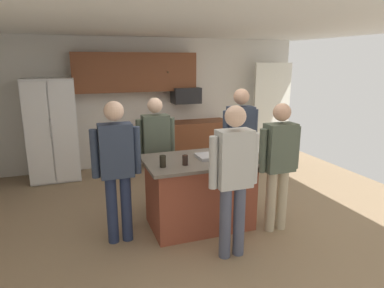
{
  "coord_description": "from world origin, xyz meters",
  "views": [
    {
      "loc": [
        -1.62,
        -4.15,
        2.16
      ],
      "look_at": [
        -0.13,
        0.06,
        1.05
      ],
      "focal_mm": 31.69,
      "sensor_mm": 36.0,
      "label": 1
    }
  ],
  "objects_px": {
    "person_guest_right": "(156,146)",
    "serving_tray": "(214,156)",
    "person_guest_left": "(234,172)",
    "tumbler_amber": "(185,160)",
    "glass_stout_tall": "(163,161)",
    "glass_short_whisky": "(238,152)",
    "refrigerator": "(52,130)",
    "person_guest_by_door": "(117,163)",
    "microwave_over_range": "(186,95)",
    "person_elder_center": "(279,159)",
    "kitchen_island": "(200,192)",
    "person_host_foreground": "(240,138)"
  },
  "relations": [
    {
      "from": "person_guest_right",
      "to": "serving_tray",
      "type": "xyz_separation_m",
      "value": [
        0.59,
        -0.76,
        0.0
      ]
    },
    {
      "from": "person_guest_left",
      "to": "tumbler_amber",
      "type": "distance_m",
      "value": 0.7
    },
    {
      "from": "glass_stout_tall",
      "to": "tumbler_amber",
      "type": "height_order",
      "value": "glass_stout_tall"
    },
    {
      "from": "person_guest_left",
      "to": "glass_short_whisky",
      "type": "distance_m",
      "value": 0.76
    },
    {
      "from": "refrigerator",
      "to": "person_guest_by_door",
      "type": "distance_m",
      "value": 2.81
    },
    {
      "from": "refrigerator",
      "to": "microwave_over_range",
      "type": "relative_size",
      "value": 3.31
    },
    {
      "from": "person_elder_center",
      "to": "serving_tray",
      "type": "bearing_deg",
      "value": -5.64
    },
    {
      "from": "microwave_over_range",
      "to": "person_elder_center",
      "type": "height_order",
      "value": "person_elder_center"
    },
    {
      "from": "person_guest_right",
      "to": "tumbler_amber",
      "type": "distance_m",
      "value": 0.97
    },
    {
      "from": "microwave_over_range",
      "to": "kitchen_island",
      "type": "distance_m",
      "value": 3.0
    },
    {
      "from": "person_host_foreground",
      "to": "person_elder_center",
      "type": "distance_m",
      "value": 0.96
    },
    {
      "from": "serving_tray",
      "to": "glass_stout_tall",
      "type": "bearing_deg",
      "value": -166.42
    },
    {
      "from": "kitchen_island",
      "to": "person_host_foreground",
      "type": "height_order",
      "value": "person_host_foreground"
    },
    {
      "from": "person_guest_right",
      "to": "serving_tray",
      "type": "bearing_deg",
      "value": 10.01
    },
    {
      "from": "person_guest_right",
      "to": "tumbler_amber",
      "type": "xyz_separation_m",
      "value": [
        0.13,
        -0.96,
        0.04
      ]
    },
    {
      "from": "microwave_over_range",
      "to": "person_guest_right",
      "type": "height_order",
      "value": "person_guest_right"
    },
    {
      "from": "tumbler_amber",
      "to": "person_elder_center",
      "type": "bearing_deg",
      "value": -12.29
    },
    {
      "from": "person_guest_left",
      "to": "person_guest_right",
      "type": "bearing_deg",
      "value": 11.18
    },
    {
      "from": "refrigerator",
      "to": "person_guest_by_door",
      "type": "height_order",
      "value": "refrigerator"
    },
    {
      "from": "refrigerator",
      "to": "kitchen_island",
      "type": "height_order",
      "value": "refrigerator"
    },
    {
      "from": "tumbler_amber",
      "to": "person_guest_by_door",
      "type": "bearing_deg",
      "value": 170.77
    },
    {
      "from": "serving_tray",
      "to": "refrigerator",
      "type": "bearing_deg",
      "value": 128.08
    },
    {
      "from": "glass_short_whisky",
      "to": "refrigerator",
      "type": "bearing_deg",
      "value": 130.0
    },
    {
      "from": "refrigerator",
      "to": "kitchen_island",
      "type": "xyz_separation_m",
      "value": [
        1.87,
        -2.62,
        -0.46
      ]
    },
    {
      "from": "person_guest_by_door",
      "to": "glass_short_whisky",
      "type": "xyz_separation_m",
      "value": [
        1.52,
        -0.09,
        0.01
      ]
    },
    {
      "from": "kitchen_island",
      "to": "glass_stout_tall",
      "type": "xyz_separation_m",
      "value": [
        -0.54,
        -0.18,
        0.53
      ]
    },
    {
      "from": "person_guest_by_door",
      "to": "person_guest_right",
      "type": "bearing_deg",
      "value": 47.4
    },
    {
      "from": "refrigerator",
      "to": "person_guest_by_door",
      "type": "relative_size",
      "value": 1.08
    },
    {
      "from": "microwave_over_range",
      "to": "person_guest_left",
      "type": "relative_size",
      "value": 0.33
    },
    {
      "from": "person_guest_by_door",
      "to": "serving_tray",
      "type": "bearing_deg",
      "value": -0.85
    },
    {
      "from": "person_elder_center",
      "to": "glass_stout_tall",
      "type": "xyz_separation_m",
      "value": [
        -1.42,
        0.27,
        0.04
      ]
    },
    {
      "from": "refrigerator",
      "to": "glass_short_whisky",
      "type": "height_order",
      "value": "refrigerator"
    },
    {
      "from": "person_guest_by_door",
      "to": "person_elder_center",
      "type": "distance_m",
      "value": 1.98
    },
    {
      "from": "glass_short_whisky",
      "to": "microwave_over_range",
      "type": "bearing_deg",
      "value": 84.72
    },
    {
      "from": "refrigerator",
      "to": "person_guest_by_door",
      "type": "bearing_deg",
      "value": -73.26
    },
    {
      "from": "person_guest_left",
      "to": "person_host_foreground",
      "type": "bearing_deg",
      "value": -35.39
    },
    {
      "from": "microwave_over_range",
      "to": "serving_tray",
      "type": "height_order",
      "value": "microwave_over_range"
    },
    {
      "from": "tumbler_amber",
      "to": "glass_stout_tall",
      "type": "bearing_deg",
      "value": 176.65
    },
    {
      "from": "microwave_over_range",
      "to": "serving_tray",
      "type": "relative_size",
      "value": 1.27
    },
    {
      "from": "person_guest_right",
      "to": "kitchen_island",
      "type": "bearing_deg",
      "value": 0.0
    },
    {
      "from": "kitchen_island",
      "to": "person_guest_right",
      "type": "xyz_separation_m",
      "value": [
        -0.39,
        0.76,
        0.48
      ]
    },
    {
      "from": "kitchen_island",
      "to": "tumbler_amber",
      "type": "relative_size",
      "value": 11.52
    },
    {
      "from": "person_guest_right",
      "to": "person_host_foreground",
      "type": "distance_m",
      "value": 1.26
    },
    {
      "from": "refrigerator",
      "to": "tumbler_amber",
      "type": "xyz_separation_m",
      "value": [
        1.61,
        -2.82,
        0.06
      ]
    },
    {
      "from": "person_guest_by_door",
      "to": "kitchen_island",
      "type": "bearing_deg",
      "value": 0.0
    },
    {
      "from": "person_host_foreground",
      "to": "person_elder_center",
      "type": "xyz_separation_m",
      "value": [
        0.05,
        -0.95,
        -0.07
      ]
    },
    {
      "from": "glass_short_whisky",
      "to": "glass_stout_tall",
      "type": "bearing_deg",
      "value": -178.44
    },
    {
      "from": "glass_short_whisky",
      "to": "serving_tray",
      "type": "relative_size",
      "value": 0.37
    },
    {
      "from": "person_host_foreground",
      "to": "person_elder_center",
      "type": "bearing_deg",
      "value": 61.98
    },
    {
      "from": "tumbler_amber",
      "to": "kitchen_island",
      "type": "bearing_deg",
      "value": 36.85
    }
  ]
}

